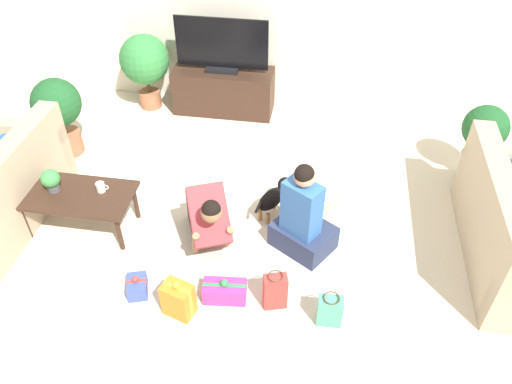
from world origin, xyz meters
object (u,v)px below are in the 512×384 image
person_sitting (303,220)px  potted_plant_back_left (145,62)px  gift_box_b (137,286)px  gift_bag_b (275,291)px  gift_bag_a (330,310)px  mug (101,187)px  gift_box_c (178,300)px  tv_console (224,91)px  tabletop_plant (51,180)px  person_kneeling (208,217)px  potted_plant_corner_right (483,135)px  coffee_table (77,198)px  potted_plant_corner_left (58,109)px  tv (222,48)px  dog (275,196)px  gift_box_a (225,291)px

person_sitting → potted_plant_back_left: bearing=-13.1°
gift_box_b → gift_bag_b: (1.15, 0.06, 0.10)m
gift_bag_a → person_sitting: bearing=110.4°
mug → gift_bag_a: bearing=-20.2°
person_sitting → mug: bearing=32.2°
gift_box_c → gift_bag_b: 0.77m
potted_plant_back_left → mug: (0.31, -2.19, -0.15)m
tv_console → person_sitting: (1.19, -2.25, 0.06)m
tabletop_plant → person_kneeling: bearing=-1.7°
potted_plant_corner_right → gift_box_b: bearing=-144.8°
potted_plant_back_left → person_kneeling: size_ratio=1.13×
tv_console → gift_box_c: size_ratio=3.36×
potted_plant_corner_right → coffee_table: bearing=-158.9°
potted_plant_corner_right → person_sitting: bearing=-141.0°
potted_plant_corner_left → tabletop_plant: bearing=-67.1°
gift_bag_b → tabletop_plant: size_ratio=1.64×
gift_bag_a → gift_bag_b: (-0.44, 0.10, 0.03)m
tv → gift_bag_a: 3.45m
gift_box_b → tabletop_plant: 1.29m
dog → gift_box_c: 1.43m
gift_box_c → gift_bag_a: bearing=4.6°
coffee_table → gift_box_c: 1.44m
person_kneeling → person_sitting: size_ratio=0.88×
tv → person_kneeling: bearing=-81.4°
potted_plant_corner_left → person_sitting: 2.97m
gift_bag_b → mug: mug is taller
gift_box_a → gift_bag_a: gift_bag_a is taller
tv_console → potted_plant_back_left: (-0.97, -0.05, 0.34)m
gift_box_b → tv: bearing=87.8°
dog → gift_box_c: bearing=95.7°
gift_box_b → gift_bag_a: (1.60, -0.04, 0.07)m
person_kneeling → potted_plant_corner_right: bearing=7.0°
gift_bag_a → mug: mug is taller
potted_plant_corner_right → gift_bag_a: bearing=-123.3°
gift_bag_a → tabletop_plant: size_ratio=1.39×
potted_plant_corner_right → gift_bag_b: 2.82m
coffee_table → person_kneeling: bearing=-1.3°
gift_box_c → gift_bag_a: 1.20m
tv_console → tv: size_ratio=1.11×
person_sitting → tv: bearing=-29.6°
tv_console → gift_bag_a: (1.49, -3.03, -0.13)m
potted_plant_back_left → dog: 2.60m
person_kneeling → gift_box_b: 0.84m
gift_box_a → potted_plant_back_left: bearing=118.9°
tv → gift_box_c: size_ratio=3.03×
tv_console → gift_bag_b: 3.12m
person_sitting → dog: bearing=-21.9°
potted_plant_corner_right → gift_bag_a: (-1.43, -2.18, -0.35)m
potted_plant_corner_right → gift_box_a: bearing=-137.8°
gift_box_c → gift_bag_a: (1.19, 0.10, -0.01)m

